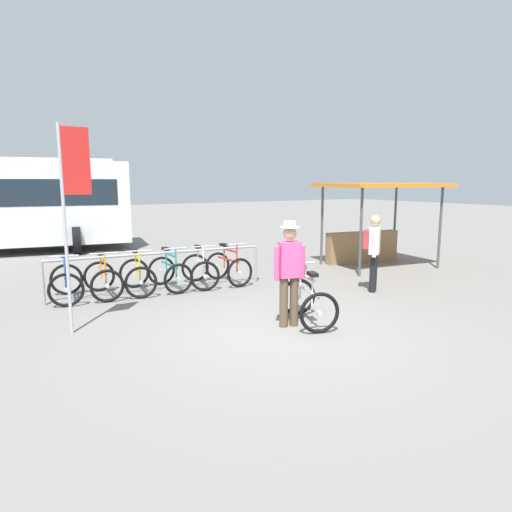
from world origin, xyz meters
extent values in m
plane|color=slate|center=(0.00, 0.00, 0.00)|extent=(80.00, 80.00, 0.00)
cylinder|color=#99999E|center=(-3.06, 3.60, 0.42)|extent=(0.06, 0.06, 0.85)
cylinder|color=#99999E|center=(1.48, 3.25, 0.42)|extent=(0.06, 0.06, 0.85)
cylinder|color=#99999E|center=(-0.79, 3.42, 0.85)|extent=(4.54, 0.41, 0.05)
torus|color=black|center=(-2.54, 4.25, 0.33)|extent=(0.66, 0.18, 0.66)
cylinder|color=#B7B7BC|center=(-2.54, 4.25, 0.33)|extent=(0.09, 0.07, 0.08)
torus|color=black|center=(-2.71, 3.25, 0.33)|extent=(0.66, 0.18, 0.66)
cylinder|color=#B7B7BC|center=(-2.71, 3.25, 0.33)|extent=(0.09, 0.07, 0.08)
cube|color=#2D56B7|center=(-2.63, 3.75, 0.56)|extent=(0.18, 0.91, 0.04)
cube|color=#2D56B7|center=(-2.63, 3.70, 0.78)|extent=(0.13, 0.61, 0.04)
cylinder|color=#2D56B7|center=(-2.60, 3.93, 0.60)|extent=(0.03, 0.03, 0.55)
cube|color=black|center=(-2.60, 3.93, 0.88)|extent=(0.16, 0.26, 0.06)
cylinder|color=#2D56B7|center=(-2.69, 3.37, 0.65)|extent=(0.03, 0.03, 0.63)
cylinder|color=#B7B7BC|center=(-2.69, 3.37, 0.96)|extent=(0.52, 0.11, 0.03)
torus|color=black|center=(-1.89, 4.20, 0.33)|extent=(0.66, 0.11, 0.66)
cylinder|color=#B7B7BC|center=(-1.89, 4.20, 0.33)|extent=(0.08, 0.07, 0.08)
torus|color=black|center=(-1.96, 3.19, 0.33)|extent=(0.66, 0.11, 0.66)
cylinder|color=#B7B7BC|center=(-1.96, 3.19, 0.33)|extent=(0.08, 0.07, 0.08)
cube|color=orange|center=(-1.93, 3.69, 0.56)|extent=(0.10, 0.92, 0.04)
cube|color=orange|center=(-1.93, 3.64, 0.78)|extent=(0.08, 0.61, 0.04)
cylinder|color=orange|center=(-1.91, 3.88, 0.60)|extent=(0.03, 0.03, 0.55)
cube|color=black|center=(-1.91, 3.88, 0.88)|extent=(0.14, 0.25, 0.06)
cylinder|color=orange|center=(-1.96, 3.31, 0.65)|extent=(0.03, 0.03, 0.63)
cylinder|color=#B7B7BC|center=(-1.96, 3.31, 0.96)|extent=(0.52, 0.07, 0.03)
torus|color=black|center=(-1.15, 4.14, 0.33)|extent=(0.66, 0.18, 0.66)
cylinder|color=#B7B7BC|center=(-1.15, 4.14, 0.33)|extent=(0.09, 0.07, 0.08)
torus|color=black|center=(-1.31, 3.14, 0.33)|extent=(0.66, 0.18, 0.66)
cylinder|color=#B7B7BC|center=(-1.31, 3.14, 0.33)|extent=(0.09, 0.07, 0.08)
cube|color=yellow|center=(-1.23, 3.64, 0.56)|extent=(0.18, 0.91, 0.04)
cube|color=yellow|center=(-1.24, 3.59, 0.78)|extent=(0.13, 0.61, 0.04)
cylinder|color=yellow|center=(-1.20, 3.82, 0.60)|extent=(0.03, 0.03, 0.55)
cube|color=black|center=(-1.20, 3.82, 0.88)|extent=(0.16, 0.26, 0.06)
cylinder|color=yellow|center=(-1.29, 3.26, 0.65)|extent=(0.03, 0.03, 0.63)
cylinder|color=#B7B7BC|center=(-1.29, 3.26, 0.96)|extent=(0.52, 0.11, 0.03)
torus|color=black|center=(-0.54, 4.09, 0.33)|extent=(0.66, 0.09, 0.66)
cylinder|color=#B7B7BC|center=(-0.54, 4.09, 0.33)|extent=(0.08, 0.06, 0.08)
torus|color=black|center=(-0.53, 3.07, 0.33)|extent=(0.66, 0.09, 0.66)
cylinder|color=#B7B7BC|center=(-0.53, 3.07, 0.33)|extent=(0.08, 0.06, 0.08)
cube|color=teal|center=(-0.53, 3.58, 0.56)|extent=(0.04, 0.92, 0.04)
cube|color=teal|center=(-0.53, 3.53, 0.78)|extent=(0.04, 0.61, 0.04)
cylinder|color=teal|center=(-0.53, 3.77, 0.60)|extent=(0.03, 0.03, 0.55)
cube|color=black|center=(-0.53, 3.77, 0.88)|extent=(0.12, 0.24, 0.06)
cylinder|color=teal|center=(-0.53, 3.20, 0.65)|extent=(0.03, 0.03, 0.63)
cylinder|color=#B7B7BC|center=(-0.53, 3.20, 0.96)|extent=(0.52, 0.03, 0.03)
torus|color=black|center=(0.27, 4.03, 0.33)|extent=(0.66, 0.20, 0.66)
cylinder|color=#B7B7BC|center=(0.27, 4.03, 0.33)|extent=(0.09, 0.08, 0.08)
torus|color=black|center=(0.06, 3.03, 0.33)|extent=(0.66, 0.20, 0.66)
cylinder|color=#B7B7BC|center=(0.06, 3.03, 0.33)|extent=(0.09, 0.08, 0.08)
cube|color=silver|center=(0.17, 3.53, 0.56)|extent=(0.22, 0.91, 0.04)
cube|color=silver|center=(0.16, 3.48, 0.78)|extent=(0.16, 0.61, 0.04)
cylinder|color=silver|center=(0.20, 3.71, 0.60)|extent=(0.03, 0.03, 0.55)
cube|color=black|center=(0.20, 3.71, 0.88)|extent=(0.17, 0.26, 0.06)
cylinder|color=silver|center=(0.09, 3.15, 0.65)|extent=(0.03, 0.03, 0.63)
cylinder|color=#B7B7BC|center=(0.09, 3.15, 0.96)|extent=(0.51, 0.13, 0.03)
torus|color=black|center=(0.84, 3.98, 0.33)|extent=(0.66, 0.11, 0.66)
cylinder|color=#B7B7BC|center=(0.84, 3.98, 0.33)|extent=(0.08, 0.07, 0.08)
torus|color=black|center=(0.89, 2.97, 0.33)|extent=(0.66, 0.11, 0.66)
cylinder|color=#B7B7BC|center=(0.89, 2.97, 0.33)|extent=(0.08, 0.07, 0.08)
cube|color=red|center=(0.86, 3.47, 0.56)|extent=(0.08, 0.92, 0.04)
cube|color=red|center=(0.87, 3.42, 0.78)|extent=(0.06, 0.61, 0.04)
cylinder|color=red|center=(0.86, 3.66, 0.60)|extent=(0.03, 0.03, 0.55)
cube|color=black|center=(0.86, 3.66, 0.88)|extent=(0.13, 0.25, 0.06)
cylinder|color=red|center=(0.88, 3.09, 0.65)|extent=(0.03, 0.03, 0.63)
cylinder|color=#B7B7BC|center=(0.88, 3.09, 0.96)|extent=(0.52, 0.05, 0.03)
torus|color=black|center=(0.41, -0.41, 0.33)|extent=(0.65, 0.25, 0.66)
cylinder|color=#B7B7BC|center=(0.41, -0.41, 0.33)|extent=(0.09, 0.08, 0.08)
torus|color=black|center=(0.71, 0.56, 0.33)|extent=(0.65, 0.25, 0.66)
cylinder|color=#B7B7BC|center=(0.71, 0.56, 0.33)|extent=(0.09, 0.08, 0.08)
cube|color=silver|center=(0.56, 0.08, 0.56)|extent=(0.31, 0.89, 0.04)
cube|color=silver|center=(0.57, 0.12, 0.78)|extent=(0.22, 0.59, 0.04)
cylinder|color=silver|center=(0.50, -0.10, 0.60)|extent=(0.03, 0.03, 0.55)
cube|color=black|center=(0.50, -0.10, 0.88)|extent=(0.19, 0.26, 0.06)
cylinder|color=silver|center=(0.67, 0.45, 0.65)|extent=(0.03, 0.03, 0.63)
cylinder|color=#B7B7BC|center=(0.67, 0.45, 0.96)|extent=(0.50, 0.18, 0.03)
cube|color=gray|center=(0.72, 0.58, 0.84)|extent=(0.31, 0.27, 0.22)
ellipsoid|color=beige|center=(0.72, 0.58, 0.94)|extent=(0.22, 0.21, 0.16)
sphere|color=beige|center=(0.74, 0.66, 1.04)|extent=(0.11, 0.11, 0.11)
cylinder|color=brown|center=(0.30, 0.11, 0.41)|extent=(0.14, 0.14, 0.82)
cylinder|color=brown|center=(0.12, 0.15, 0.41)|extent=(0.14, 0.14, 0.82)
cube|color=#E54C8C|center=(0.21, 0.13, 1.11)|extent=(0.38, 0.27, 0.58)
cylinder|color=#E54C8C|center=(0.42, 0.06, 1.06)|extent=(0.09, 0.09, 0.55)
cylinder|color=#E54C8C|center=(-0.01, 0.17, 1.06)|extent=(0.09, 0.09, 0.55)
sphere|color=tan|center=(0.21, 0.13, 1.53)|extent=(0.22, 0.22, 0.22)
cylinder|color=beige|center=(0.21, 0.13, 1.63)|extent=(0.32, 0.32, 0.02)
cylinder|color=beige|center=(0.21, 0.13, 1.68)|extent=(0.20, 0.20, 0.09)
cylinder|color=black|center=(3.23, 1.19, 0.41)|extent=(0.14, 0.14, 0.82)
cylinder|color=black|center=(3.08, 1.08, 0.41)|extent=(0.14, 0.14, 0.82)
cube|color=white|center=(3.16, 1.13, 1.11)|extent=(0.39, 0.37, 0.58)
cylinder|color=white|center=(3.34, 1.25, 1.06)|extent=(0.09, 0.09, 0.55)
cylinder|color=white|center=(2.99, 0.98, 1.06)|extent=(0.09, 0.09, 0.55)
sphere|color=tan|center=(3.16, 1.13, 1.53)|extent=(0.22, 0.22, 0.22)
cube|color=#B23333|center=(3.06, 1.26, 1.13)|extent=(0.29, 0.27, 0.40)
cylinder|color=black|center=(-1.36, 9.77, 0.45)|extent=(0.39, 0.93, 0.90)
cylinder|color=black|center=(-0.95, 12.23, 0.45)|extent=(0.39, 0.93, 0.90)
cylinder|color=#4C4C51|center=(4.26, 4.22, 1.10)|extent=(0.07, 0.07, 2.20)
cylinder|color=#4C4C51|center=(6.84, 3.87, 1.10)|extent=(0.07, 0.07, 2.20)
cylinder|color=#4C4C51|center=(4.02, 2.43, 1.10)|extent=(0.07, 0.07, 2.20)
cylinder|color=#4C4C51|center=(6.60, 2.08, 1.10)|extent=(0.07, 0.07, 2.20)
cube|color=orange|center=(5.43, 3.15, 2.25)|extent=(3.38, 2.70, 0.10)
cube|color=olive|center=(5.53, 3.89, 0.45)|extent=(2.36, 0.61, 0.90)
cylinder|color=#B2B2B7|center=(-2.89, 1.62, 1.60)|extent=(0.05, 0.05, 3.20)
cube|color=red|center=(-2.67, 1.62, 2.65)|extent=(0.40, 0.03, 1.00)
camera|label=1|loc=(-3.97, -5.68, 2.35)|focal=31.71mm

